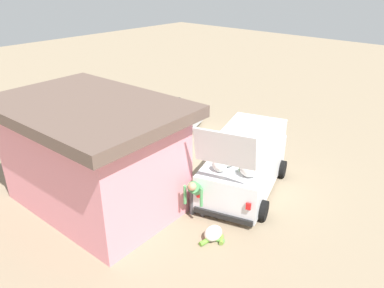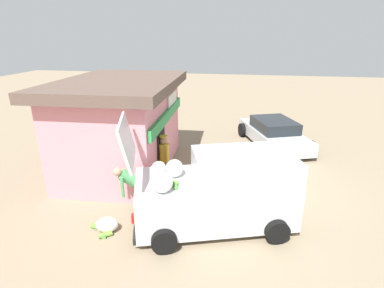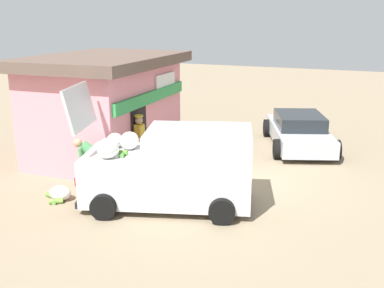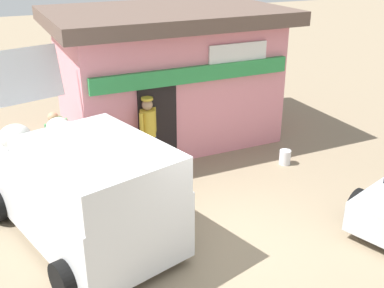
% 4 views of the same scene
% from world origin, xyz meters
% --- Properties ---
extents(ground_plane, '(60.00, 60.00, 0.00)m').
position_xyz_m(ground_plane, '(0.00, 0.00, 0.00)').
color(ground_plane, gray).
extents(storefront_bar, '(5.90, 4.19, 3.35)m').
position_xyz_m(storefront_bar, '(0.68, 5.05, 1.73)').
color(storefront_bar, pink).
rests_on(storefront_bar, ground_plane).
extents(delivery_van, '(3.17, 4.63, 2.97)m').
position_xyz_m(delivery_van, '(-2.26, 1.22, 0.97)').
color(delivery_van, silver).
rests_on(delivery_van, ground_plane).
extents(vendor_standing, '(0.48, 0.48, 1.77)m').
position_xyz_m(vendor_standing, '(-0.43, 3.19, 1.02)').
color(vendor_standing, navy).
rests_on(vendor_standing, ground_plane).
extents(customer_bending, '(0.70, 0.81, 1.44)m').
position_xyz_m(customer_bending, '(-2.19, 3.65, 0.90)').
color(customer_bending, '#4C4C51').
rests_on(customer_bending, ground_plane).
extents(unloaded_banana_pile, '(0.63, 0.80, 0.38)m').
position_xyz_m(unloaded_banana_pile, '(-3.16, 4.03, 0.17)').
color(unloaded_banana_pile, silver).
rests_on(unloaded_banana_pile, ground_plane).
extents(paint_bucket, '(0.27, 0.27, 0.34)m').
position_xyz_m(paint_bucket, '(2.64, 2.34, 0.17)').
color(paint_bucket, silver).
rests_on(paint_bucket, ground_plane).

